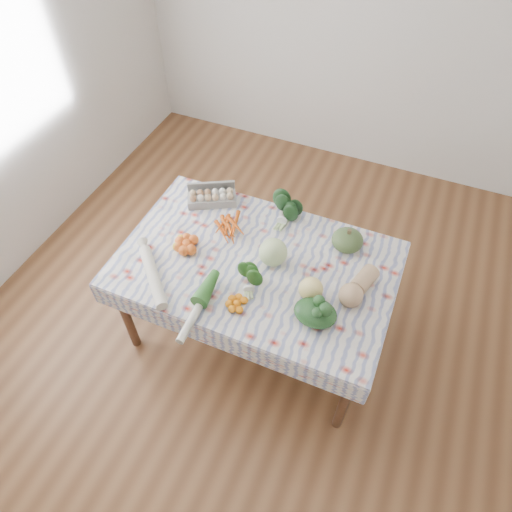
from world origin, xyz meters
TOP-DOWN VIEW (x-y plane):
  - ground at (0.00, 0.00)m, footprint 4.50×4.50m
  - wall_back at (0.00, 2.25)m, footprint 4.00×0.04m
  - dining_table at (0.00, 0.00)m, footprint 1.60×1.00m
  - tablecloth at (0.00, 0.00)m, footprint 1.66×1.06m
  - egg_carton at (-0.48, 0.36)m, footprint 0.34×0.27m
  - carrot_bunch at (-0.25, 0.17)m, footprint 0.30×0.28m
  - kale_bunch at (0.03, 0.40)m, footprint 0.19×0.17m
  - kabocha_squash at (0.47, 0.33)m, footprint 0.25×0.25m
  - cabbage at (0.09, 0.04)m, footprint 0.22×0.22m
  - butternut_squash at (0.62, 0.02)m, footprint 0.21×0.32m
  - orange_cluster at (-0.44, -0.06)m, footprint 0.27×0.27m
  - broccoli at (0.02, -0.18)m, footprint 0.19×0.19m
  - mandarin_cluster at (0.03, -0.33)m, footprint 0.15×0.15m
  - grapefruit at (0.38, -0.11)m, footprint 0.15×0.15m
  - spinach_bag at (0.45, -0.24)m, footprint 0.25×0.20m
  - daikon at (-0.50, -0.36)m, footprint 0.38×0.39m
  - leek at (-0.16, -0.44)m, footprint 0.07×0.46m

SIDE VIEW (x-z plane):
  - ground at x=0.00m, z-range 0.00..0.00m
  - dining_table at x=0.00m, z-range 0.30..1.05m
  - tablecloth at x=0.00m, z-range 0.75..0.76m
  - carrot_bunch at x=-0.25m, z-range 0.76..0.81m
  - mandarin_cluster at x=0.03m, z-range 0.76..0.81m
  - leek at x=-0.16m, z-range 0.76..0.81m
  - daikon at x=-0.50m, z-range 0.76..0.83m
  - orange_cluster at x=-0.44m, z-range 0.76..0.83m
  - egg_carton at x=-0.48m, z-range 0.76..0.85m
  - broccoli at x=0.02m, z-range 0.76..0.86m
  - spinach_bag at x=0.45m, z-range 0.76..0.87m
  - kabocha_squash at x=0.47m, z-range 0.76..0.89m
  - butternut_squash at x=0.62m, z-range 0.76..0.90m
  - grapefruit at x=0.38m, z-range 0.76..0.90m
  - kale_bunch at x=0.03m, z-range 0.76..0.92m
  - cabbage at x=0.09m, z-range 0.76..0.93m
  - wall_back at x=0.00m, z-range 0.00..2.80m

